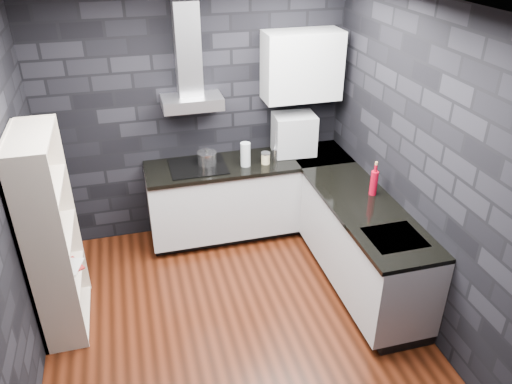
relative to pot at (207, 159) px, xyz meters
name	(u,v)px	position (x,y,z in m)	size (l,w,h in m)	color
ground	(232,315)	(-0.05, -1.33, -0.97)	(3.20, 3.20, 0.00)	#40180B
ceiling	(222,4)	(-0.05, -1.33, 1.73)	(3.20, 3.20, 0.00)	white
wall_back	(195,115)	(-0.05, 0.30, 0.38)	(3.20, 0.05, 2.70)	black
wall_front	(295,333)	(-0.05, -2.95, 0.38)	(3.20, 0.05, 2.70)	black
wall_left	(4,214)	(-1.68, -1.33, 0.38)	(0.05, 3.20, 2.70)	black
wall_right	(413,162)	(1.57, -1.33, 0.38)	(0.05, 3.20, 2.70)	black
toekick_back	(249,226)	(0.45, 0.01, -0.92)	(2.18, 0.50, 0.10)	black
toekick_right	(362,280)	(1.29, -1.23, -0.92)	(0.50, 1.78, 0.10)	black
counter_back_cab	(249,195)	(0.45, -0.03, -0.49)	(2.20, 0.60, 0.76)	#BCBDC1
counter_right_cab	(363,245)	(1.25, -1.23, -0.49)	(0.60, 1.80, 0.76)	#BCBDC1
counter_back_top	(249,163)	(0.45, -0.04, -0.09)	(2.20, 0.62, 0.04)	black
counter_right_top	(366,209)	(1.24, -1.23, -0.09)	(0.62, 1.80, 0.04)	black
counter_corner_top	(319,155)	(1.25, -0.03, -0.09)	(0.62, 0.62, 0.04)	black
hood_body	(192,102)	(-0.10, 0.10, 0.59)	(0.60, 0.34, 0.12)	silver
hood_chimney	(188,49)	(-0.10, 0.17, 1.10)	(0.24, 0.20, 0.90)	silver
upper_cabinet	(302,66)	(1.05, 0.10, 0.88)	(0.80, 0.35, 0.70)	silver
cooktop	(198,166)	(-0.10, -0.03, -0.06)	(0.58, 0.50, 0.01)	black
sink_rim	(395,237)	(1.25, -1.73, -0.08)	(0.44, 0.40, 0.01)	silver
pot	(207,159)	(0.00, 0.00, 0.00)	(0.20, 0.20, 0.12)	silver
glass_vase	(245,154)	(0.38, -0.12, 0.06)	(0.10, 0.10, 0.25)	silver
storage_jar	(266,159)	(0.60, -0.13, -0.01)	(0.09, 0.09, 0.11)	#CFBA89
utensil_crock	(276,154)	(0.75, -0.05, -0.01)	(0.09, 0.09, 0.12)	silver
appliance_garage	(294,134)	(0.97, 0.04, 0.15)	(0.44, 0.34, 0.44)	#A2A4A9
red_bottle	(374,183)	(1.39, -1.03, 0.05)	(0.07, 0.07, 0.24)	maroon
bookshelf	(51,236)	(-1.47, -0.99, -0.07)	(0.34, 0.80, 1.80)	beige
fruit_bowl	(49,241)	(-1.47, -1.12, -0.03)	(0.22, 0.22, 0.06)	silver
book_red	(58,261)	(-1.49, -0.88, -0.40)	(0.18, 0.02, 0.24)	maroon
book_second	(57,256)	(-1.50, -0.84, -0.38)	(0.18, 0.02, 0.25)	#B2B2B2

